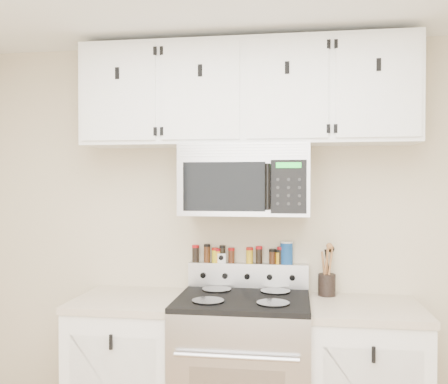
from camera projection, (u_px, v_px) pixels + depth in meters
name	position (u px, v px, depth m)	size (l,w,h in m)	color
back_wall	(248.00, 239.00, 3.20)	(3.50, 0.01, 2.50)	#C2B391
range	(243.00, 376.00, 2.90)	(0.76, 0.65, 1.10)	#B7B7BA
base_cabinet_left	(130.00, 372.00, 3.02)	(0.64, 0.62, 0.92)	white
microwave	(246.00, 180.00, 3.00)	(0.76, 0.44, 0.42)	#9E9EA3
upper_cabinets	(246.00, 94.00, 3.02)	(2.00, 0.35, 0.62)	white
utensil_crock	(327.00, 283.00, 3.05)	(0.11, 0.11, 0.31)	black
kitchen_timer	(222.00, 258.00, 3.19)	(0.05, 0.04, 0.06)	white
salt_canister	(287.00, 253.00, 3.13)	(0.08, 0.08, 0.14)	navy
spice_jar_0	(196.00, 253.00, 3.22)	(0.05, 0.05, 0.11)	black
spice_jar_1	(207.00, 253.00, 3.20)	(0.04, 0.04, 0.12)	#472511
spice_jar_2	(215.00, 255.00, 3.20)	(0.04, 0.04, 0.09)	gold
spice_jar_3	(218.00, 255.00, 3.19)	(0.04, 0.04, 0.09)	#F0A81C
spice_jar_4	(222.00, 254.00, 3.19)	(0.04, 0.04, 0.11)	black
spice_jar_5	(231.00, 255.00, 3.18)	(0.04, 0.04, 0.10)	#462110
spice_jar_6	(250.00, 255.00, 3.17)	(0.04, 0.04, 0.10)	gold
spice_jar_7	(259.00, 255.00, 3.16)	(0.04, 0.04, 0.11)	black
spice_jar_8	(272.00, 256.00, 3.14)	(0.04, 0.04, 0.09)	#3A1D0D
spice_jar_9	(279.00, 257.00, 3.14)	(0.04, 0.04, 0.09)	gold
spice_jar_10	(281.00, 255.00, 3.14)	(0.05, 0.05, 0.11)	black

